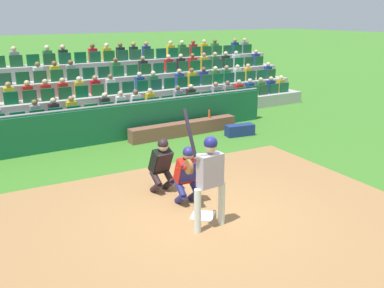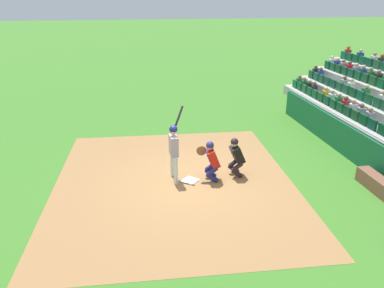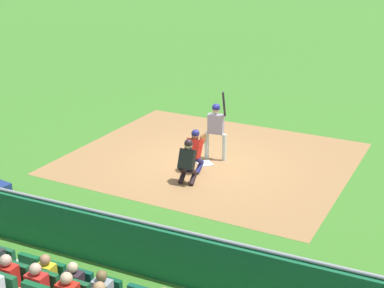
{
  "view_description": "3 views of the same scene",
  "coord_description": "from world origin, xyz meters",
  "px_view_note": "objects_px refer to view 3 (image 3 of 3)",
  "views": [
    {
      "loc": [
        4.17,
        6.39,
        3.84
      ],
      "look_at": [
        -0.12,
        -0.61,
        1.32
      ],
      "focal_mm": 39.84,
      "sensor_mm": 36.0,
      "label": 1
    },
    {
      "loc": [
        -10.07,
        1.66,
        5.34
      ],
      "look_at": [
        0.4,
        -0.13,
        1.06
      ],
      "focal_mm": 34.8,
      "sensor_mm": 36.0,
      "label": 2
    },
    {
      "loc": [
        6.16,
        -14.21,
        6.41
      ],
      "look_at": [
        0.03,
        -0.97,
        0.98
      ],
      "focal_mm": 51.94,
      "sensor_mm": 36.0,
      "label": 3
    }
  ],
  "objects_px": {
    "dugout_bench": "(14,214)",
    "catcher_crouching": "(195,148)",
    "home_plate_marker": "(205,163)",
    "home_plate_umpire": "(188,160)",
    "batter_at_plate": "(216,125)"
  },
  "relations": [
    {
      "from": "catcher_crouching",
      "to": "dugout_bench",
      "type": "xyz_separation_m",
      "value": [
        -2.65,
        -4.63,
        -0.5
      ]
    },
    {
      "from": "home_plate_marker",
      "to": "home_plate_umpire",
      "type": "distance_m",
      "value": 1.63
    },
    {
      "from": "home_plate_umpire",
      "to": "dugout_bench",
      "type": "relative_size",
      "value": 0.33
    },
    {
      "from": "home_plate_marker",
      "to": "dugout_bench",
      "type": "xyz_separation_m",
      "value": [
        -2.68,
        -5.27,
        0.2
      ]
    },
    {
      "from": "catcher_crouching",
      "to": "home_plate_umpire",
      "type": "xyz_separation_m",
      "value": [
        0.16,
        -0.83,
        -0.02
      ]
    },
    {
      "from": "home_plate_marker",
      "to": "dugout_bench",
      "type": "relative_size",
      "value": 0.11
    },
    {
      "from": "home_plate_marker",
      "to": "catcher_crouching",
      "type": "distance_m",
      "value": 0.95
    },
    {
      "from": "batter_at_plate",
      "to": "home_plate_umpire",
      "type": "height_order",
      "value": "batter_at_plate"
    },
    {
      "from": "dugout_bench",
      "to": "batter_at_plate",
      "type": "bearing_deg",
      "value": 63.6
    },
    {
      "from": "home_plate_marker",
      "to": "batter_at_plate",
      "type": "xyz_separation_m",
      "value": [
        0.17,
        0.46,
        1.1
      ]
    },
    {
      "from": "catcher_crouching",
      "to": "home_plate_umpire",
      "type": "height_order",
      "value": "catcher_crouching"
    },
    {
      "from": "home_plate_marker",
      "to": "catcher_crouching",
      "type": "xyz_separation_m",
      "value": [
        -0.03,
        -0.64,
        0.7
      ]
    },
    {
      "from": "home_plate_marker",
      "to": "catcher_crouching",
      "type": "relative_size",
      "value": 0.34
    },
    {
      "from": "home_plate_umpire",
      "to": "home_plate_marker",
      "type": "bearing_deg",
      "value": 95.04
    },
    {
      "from": "dugout_bench",
      "to": "catcher_crouching",
      "type": "bearing_deg",
      "value": 60.18
    }
  ]
}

